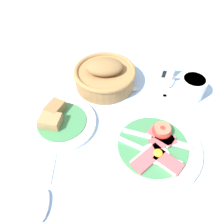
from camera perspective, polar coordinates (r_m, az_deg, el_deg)
ground_plane at (r=0.59m, az=1.46°, el=-8.62°), size 3.00×3.00×0.00m
breakfast_plate at (r=0.59m, az=10.85°, el=-8.72°), size 0.26×0.26×0.04m
bread_plate at (r=0.64m, az=-13.35°, el=-2.35°), size 0.20×0.20×0.04m
sugar_cup at (r=0.73m, az=20.16°, el=6.22°), size 0.08×0.08×0.07m
bread_basket at (r=0.73m, az=-1.89°, el=9.62°), size 0.20×0.20×0.09m
number_card at (r=0.76m, az=13.33°, el=10.06°), size 0.07×0.05×0.07m
teaspoon_by_saucer at (r=0.55m, az=-16.87°, el=-19.68°), size 0.07×0.19×0.01m
teaspoon_near_cup at (r=0.73m, az=6.22°, el=5.92°), size 0.19×0.03×0.01m
teaspoon_stray at (r=0.76m, az=14.56°, el=6.57°), size 0.05×0.19×0.01m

